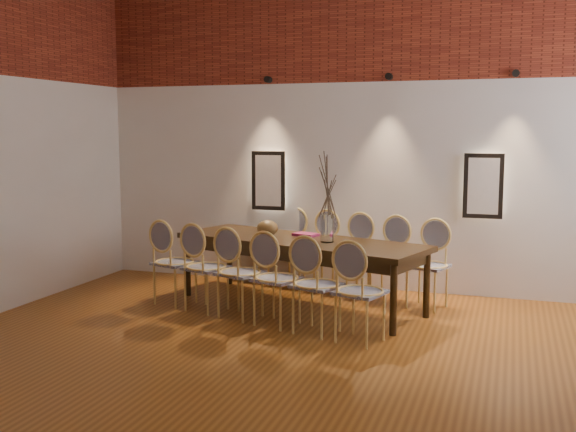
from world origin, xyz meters
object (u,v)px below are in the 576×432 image
(chair_near_a, at_px, (175,262))
(dining_table, at_px, (300,272))
(chair_near_c, at_px, (240,273))
(chair_far_b, at_px, (286,248))
(chair_near_f, at_px, (360,292))
(book, at_px, (306,235))
(chair_far_c, at_px, (318,252))
(vase, at_px, (327,228))
(chair_far_d, at_px, (352,256))
(bowl, at_px, (267,228))
(chair_near_d, at_px, (277,279))
(chair_far_f, at_px, (427,266))
(chair_far_e, at_px, (388,261))
(chair_near_b, at_px, (206,267))
(chair_far_a, at_px, (257,244))
(chair_near_e, at_px, (317,285))

(chair_near_a, bearing_deg, dining_table, 31.93)
(chair_near_a, distance_m, chair_near_c, 0.94)
(chair_far_b, bearing_deg, chair_near_a, 72.21)
(chair_near_f, bearing_deg, book, 142.70)
(chair_far_c, bearing_deg, dining_table, 107.79)
(chair_near_f, height_order, vase, vase)
(vase, bearing_deg, chair_far_d, 82.18)
(bowl, bearing_deg, chair_near_d, -64.12)
(chair_near_d, distance_m, chair_far_f, 1.75)
(chair_far_e, relative_size, bowl, 3.92)
(chair_near_b, xyz_separation_m, vase, (1.23, 0.39, 0.43))
(chair_far_b, distance_m, chair_far_e, 1.42)
(chair_far_d, bearing_deg, chair_far_a, 0.00)
(chair_near_a, distance_m, chair_far_c, 1.75)
(chair_near_a, height_order, chair_near_d, same)
(chair_near_d, height_order, vase, vase)
(chair_near_a, relative_size, chair_near_c, 1.00)
(chair_far_d, relative_size, vase, 3.13)
(chair_near_f, distance_m, chair_far_c, 2.04)
(chair_far_c, bearing_deg, chair_near_a, 57.30)
(chair_far_b, bearing_deg, chair_near_d, 122.70)
(dining_table, bearing_deg, chair_near_f, -31.93)
(chair_far_d, bearing_deg, chair_far_e, 180.00)
(chair_near_d, distance_m, chair_near_e, 0.47)
(chair_near_a, bearing_deg, chair_near_d, 0.00)
(chair_near_f, distance_m, bowl, 1.76)
(chair_far_e, height_order, book, chair_far_e)
(chair_near_d, height_order, chair_far_a, same)
(dining_table, bearing_deg, chair_far_f, 31.93)
(chair_far_a, xyz_separation_m, chair_far_b, (0.45, -0.14, 0.00))
(chair_far_c, bearing_deg, bowl, 77.94)
(vase, relative_size, book, 1.15)
(chair_far_b, distance_m, chair_far_f, 1.89)
(dining_table, height_order, chair_near_e, chair_near_e)
(chair_near_b, relative_size, book, 3.62)
(chair_near_e, relative_size, chair_far_c, 1.00)
(chair_near_c, height_order, chair_far_f, same)
(chair_near_a, xyz_separation_m, chair_far_e, (2.24, 0.85, 0.00))
(chair_near_d, relative_size, chair_near_e, 1.00)
(chair_near_c, bearing_deg, dining_table, 72.21)
(chair_far_a, relative_size, chair_far_e, 1.00)
(chair_near_b, bearing_deg, chair_far_a, 107.79)
(chair_near_f, distance_m, chair_far_a, 2.78)
(chair_near_a, relative_size, chair_far_b, 1.00)
(chair_near_d, distance_m, chair_far_b, 1.75)
(chair_near_d, bearing_deg, chair_far_c, 107.79)
(chair_near_f, distance_m, chair_far_b, 2.39)
(chair_far_d, height_order, bowl, chair_far_d)
(chair_near_e, bearing_deg, chair_far_c, 122.70)
(chair_far_f, bearing_deg, chair_near_c, 46.08)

